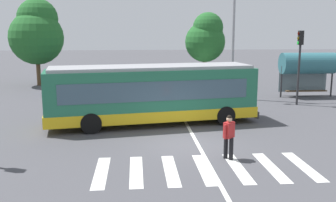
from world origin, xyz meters
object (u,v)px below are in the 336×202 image
object	(u,v)px
parked_car_teal	(105,83)
parked_car_black	(171,82)
twin_arm_street_lamp	(234,12)
parked_car_white	(203,81)
parked_car_blue	(68,83)
background_tree_right	(206,38)
pedestrian_crossing_street	(229,135)
bus_stop_shelter	(308,64)
parked_car_silver	(138,82)
background_tree_left	(37,32)
traffic_light_far_corner	(300,56)
city_transit_bus	(152,94)

from	to	relation	value
parked_car_teal	parked_car_black	size ratio (longest dim) A/B	1.00
twin_arm_street_lamp	parked_car_white	bearing A→B (deg)	108.58
parked_car_blue	parked_car_black	xyz separation A→B (m)	(8.19, 0.01, 0.00)
parked_car_black	background_tree_right	distance (m)	5.52
parked_car_white	parked_car_teal	bearing A→B (deg)	-176.15
pedestrian_crossing_street	bus_stop_shelter	size ratio (longest dim) A/B	0.44
pedestrian_crossing_street	parked_car_silver	size ratio (longest dim) A/B	0.38
parked_car_blue	background_tree_left	distance (m)	6.65
parked_car_teal	twin_arm_street_lamp	xyz separation A→B (m)	(9.23, -3.50, 5.35)
traffic_light_far_corner	parked_car_blue	bearing A→B (deg)	157.96
twin_arm_street_lamp	background_tree_right	bearing A→B (deg)	96.02
parked_car_silver	traffic_light_far_corner	bearing A→B (deg)	-31.33
city_transit_bus	background_tree_left	size ratio (longest dim) A/B	1.47
parked_car_blue	parked_car_black	world-z (taller)	same
city_transit_bus	parked_car_black	xyz separation A→B (m)	(1.98, 10.86, -0.82)
parked_car_silver	parked_car_black	size ratio (longest dim) A/B	1.00
traffic_light_far_corner	parked_car_black	bearing A→B (deg)	140.18
city_transit_bus	parked_car_teal	world-z (taller)	city_transit_bus
parked_car_teal	bus_stop_shelter	bearing A→B (deg)	-12.36
pedestrian_crossing_street	twin_arm_street_lamp	distance (m)	14.21
parked_car_silver	background_tree_left	xyz separation A→B (m)	(-8.78, 4.48, 3.91)
parked_car_white	bus_stop_shelter	bearing A→B (deg)	-28.42
parked_car_black	parked_car_white	world-z (taller)	same
background_tree_right	parked_car_black	bearing A→B (deg)	-139.95
city_transit_bus	twin_arm_street_lamp	size ratio (longest dim) A/B	1.10
parked_car_black	background_tree_right	world-z (taller)	background_tree_right
parked_car_blue	parked_car_white	distance (m)	10.84
city_transit_bus	parked_car_black	distance (m)	11.07
pedestrian_crossing_street	bus_stop_shelter	world-z (taller)	bus_stop_shelter
parked_car_teal	bus_stop_shelter	size ratio (longest dim) A/B	1.14
parked_car_teal	bus_stop_shelter	world-z (taller)	bus_stop_shelter
city_transit_bus	pedestrian_crossing_street	world-z (taller)	city_transit_bus
parked_car_silver	bus_stop_shelter	world-z (taller)	bus_stop_shelter
parked_car_white	traffic_light_far_corner	distance (m)	8.72
parked_car_silver	twin_arm_street_lamp	world-z (taller)	twin_arm_street_lamp
parked_car_white	city_transit_bus	bearing A→B (deg)	-112.76
parked_car_black	bus_stop_shelter	xyz separation A→B (m)	(9.66, -3.61, 1.65)
city_transit_bus	parked_car_teal	xyz separation A→B (m)	(-3.24, 10.52, -0.82)
background_tree_left	parked_car_blue	bearing A→B (deg)	-53.56
parked_car_silver	background_tree_right	distance (m)	7.44
parked_car_black	background_tree_left	xyz separation A→B (m)	(-11.38, 4.32, 3.91)
traffic_light_far_corner	twin_arm_street_lamp	distance (m)	5.39
pedestrian_crossing_street	background_tree_left	world-z (taller)	background_tree_left
traffic_light_far_corner	background_tree_left	bearing A→B (deg)	150.60
parked_car_teal	parked_car_white	xyz separation A→B (m)	(7.88, 0.53, 0.00)
parked_car_blue	background_tree_left	xyz separation A→B (m)	(-3.20, 4.33, 3.91)
traffic_light_far_corner	twin_arm_street_lamp	xyz separation A→B (m)	(-3.73, 2.61, 2.89)
parked_car_silver	city_transit_bus	bearing A→B (deg)	-86.65
parked_car_white	traffic_light_far_corner	size ratio (longest dim) A/B	0.96
background_tree_right	background_tree_left	bearing A→B (deg)	174.02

